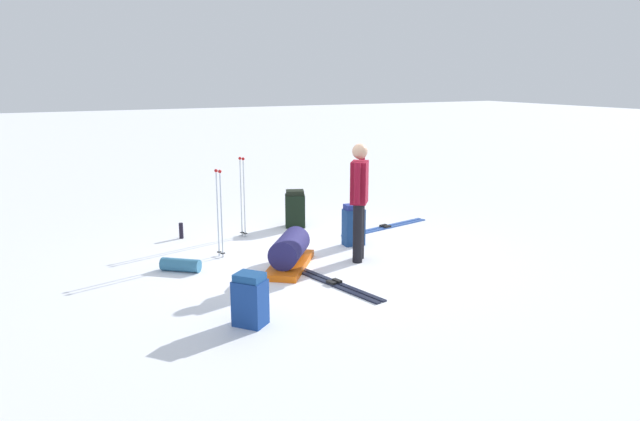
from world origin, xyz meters
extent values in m
plane|color=white|center=(0.00, 0.00, 0.00)|extent=(80.00, 80.00, 0.00)
cylinder|color=black|center=(-0.49, -0.35, 0.42)|extent=(0.14, 0.14, 0.85)
cylinder|color=black|center=(-0.34, -0.48, 0.42)|extent=(0.14, 0.14, 0.85)
cube|color=maroon|center=(-0.42, -0.41, 1.15)|extent=(0.40, 0.38, 0.60)
cylinder|color=maroon|center=(-0.60, -0.26, 1.18)|extent=(0.09, 0.09, 0.58)
cylinder|color=maroon|center=(-0.23, -0.56, 1.18)|extent=(0.09, 0.09, 0.58)
sphere|color=tan|center=(-0.42, -0.41, 1.59)|extent=(0.22, 0.22, 0.22)
cube|color=#2C51A2|center=(1.03, -1.79, 0.01)|extent=(0.48, 1.90, 0.02)
cube|color=black|center=(1.03, -1.79, 0.04)|extent=(0.09, 0.15, 0.03)
cube|color=#2C51A2|center=(0.93, -1.81, 0.01)|extent=(0.48, 1.90, 0.02)
cube|color=black|center=(0.93, -1.81, 0.04)|extent=(0.09, 0.15, 0.03)
cube|color=black|center=(-1.15, 0.34, 0.01)|extent=(1.69, 0.45, 0.02)
cube|color=black|center=(-1.15, 0.34, 0.04)|extent=(0.15, 0.09, 0.03)
cube|color=black|center=(-1.17, 0.44, 0.01)|extent=(1.69, 0.45, 0.02)
cube|color=black|center=(-1.17, 0.44, 0.04)|extent=(0.15, 0.09, 0.03)
cube|color=black|center=(1.79, -0.42, 0.29)|extent=(0.39, 0.42, 0.58)
cube|color=black|center=(1.79, -0.42, 0.62)|extent=(0.35, 0.38, 0.08)
cube|color=navy|center=(0.31, -0.75, 0.29)|extent=(0.24, 0.34, 0.58)
cube|color=navy|center=(0.31, -0.75, 0.62)|extent=(0.21, 0.31, 0.08)
cube|color=navy|center=(-1.87, 1.80, 0.25)|extent=(0.42, 0.41, 0.50)
cube|color=navy|center=(-1.87, 1.80, 0.54)|extent=(0.38, 0.37, 0.08)
cylinder|color=#AFBBC7|center=(0.62, 1.30, 0.63)|extent=(0.02, 0.02, 1.25)
sphere|color=#A51919|center=(0.62, 1.30, 1.28)|extent=(0.05, 0.05, 0.05)
cylinder|color=black|center=(0.62, 1.30, 0.06)|extent=(0.07, 0.07, 0.01)
cylinder|color=#AFBBC7|center=(0.71, 1.32, 0.63)|extent=(0.02, 0.02, 1.25)
sphere|color=#A51919|center=(0.71, 1.32, 1.28)|extent=(0.05, 0.05, 0.05)
cylinder|color=black|center=(0.71, 1.32, 0.06)|extent=(0.07, 0.07, 0.01)
cylinder|color=#AEB8BD|center=(1.54, 0.61, 0.64)|extent=(0.02, 0.02, 1.28)
sphere|color=#A51919|center=(1.54, 0.61, 1.31)|extent=(0.05, 0.05, 0.05)
cylinder|color=black|center=(1.54, 0.61, 0.06)|extent=(0.07, 0.07, 0.01)
cylinder|color=#AEB8BD|center=(1.63, 0.63, 0.64)|extent=(0.02, 0.02, 1.28)
sphere|color=#A51919|center=(1.63, 0.63, 1.31)|extent=(0.05, 0.05, 0.05)
cylinder|color=black|center=(1.63, 0.63, 0.06)|extent=(0.07, 0.07, 0.01)
cube|color=#EA5F0E|center=(-0.28, 0.62, 0.04)|extent=(1.27, 1.12, 0.09)
cylinder|color=navy|center=(-0.28, 0.62, 0.29)|extent=(0.94, 0.85, 0.40)
cylinder|color=teal|center=(0.26, 2.02, 0.09)|extent=(0.49, 0.54, 0.18)
cylinder|color=black|center=(1.94, 1.57, 0.13)|extent=(0.07, 0.07, 0.26)
camera|label=1|loc=(-7.58, 3.90, 2.64)|focal=33.64mm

